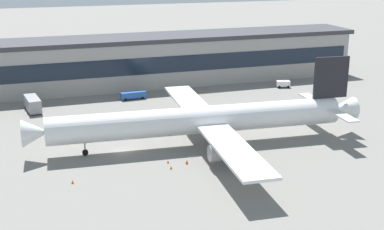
# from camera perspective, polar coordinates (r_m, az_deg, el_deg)

# --- Properties ---
(ground_plane) EXTENTS (600.00, 600.00, 0.00)m
(ground_plane) POSITION_cam_1_polar(r_m,az_deg,el_deg) (98.68, -7.54, -4.00)
(ground_plane) COLOR slate
(terminal_building) EXTENTS (159.63, 15.95, 13.87)m
(terminal_building) POSITION_cam_1_polar(r_m,az_deg,el_deg) (145.24, -11.55, 5.53)
(terminal_building) COLOR #9E9993
(terminal_building) RESTS_ON ground_plane
(airliner) EXTENTS (65.97, 56.94, 16.21)m
(airliner) POSITION_cam_1_polar(r_m,az_deg,el_deg) (99.54, 1.25, -0.54)
(airliner) COLOR white
(airliner) RESTS_ON ground_plane
(belt_loader) EXTENTS (6.51, 2.42, 1.95)m
(belt_loader) POSITION_cam_1_polar(r_m,az_deg,el_deg) (133.85, -6.48, 2.23)
(belt_loader) COLOR #2651A5
(belt_loader) RESTS_ON ground_plane
(fuel_truck) EXTENTS (3.90, 8.70, 3.35)m
(fuel_truck) POSITION_cam_1_polar(r_m,az_deg,el_deg) (127.95, -17.15, 1.20)
(fuel_truck) COLOR gray
(fuel_truck) RESTS_ON ground_plane
(baggage_tug) EXTENTS (4.01, 2.90, 1.85)m
(baggage_tug) POSITION_cam_1_polar(r_m,az_deg,el_deg) (147.30, 10.05, 3.43)
(baggage_tug) COLOR white
(baggage_tug) RESTS_ON ground_plane
(traffic_cone_0) EXTENTS (0.44, 0.44, 0.55)m
(traffic_cone_0) POSITION_cam_1_polar(r_m,az_deg,el_deg) (92.46, -2.66, -5.17)
(traffic_cone_0) COLOR #F2590C
(traffic_cone_0) RESTS_ON ground_plane
(traffic_cone_1) EXTENTS (0.46, 0.46, 0.57)m
(traffic_cone_1) POSITION_cam_1_polar(r_m,az_deg,el_deg) (89.95, -2.32, -5.81)
(traffic_cone_1) COLOR #F2590C
(traffic_cone_1) RESTS_ON ground_plane
(traffic_cone_2) EXTENTS (0.48, 0.48, 0.60)m
(traffic_cone_2) POSITION_cam_1_polar(r_m,az_deg,el_deg) (86.62, -13.04, -7.20)
(traffic_cone_2) COLOR #F2590C
(traffic_cone_2) RESTS_ON ground_plane
(traffic_cone_3) EXTENTS (0.60, 0.60, 0.75)m
(traffic_cone_3) POSITION_cam_1_polar(r_m,az_deg,el_deg) (91.99, -0.57, -5.20)
(traffic_cone_3) COLOR #F2590C
(traffic_cone_3) RESTS_ON ground_plane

